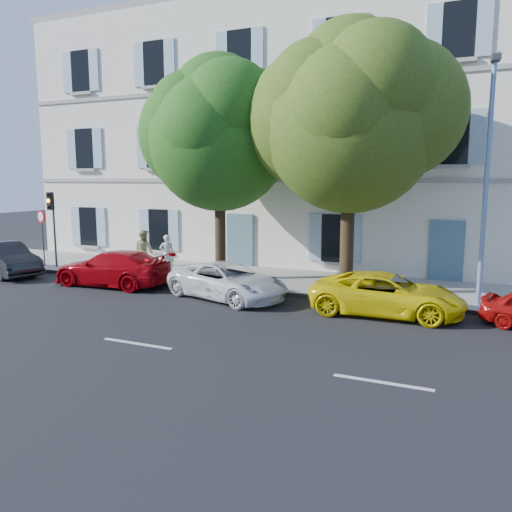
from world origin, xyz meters
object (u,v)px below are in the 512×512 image
at_px(car_yellow_supercar, 387,294).
at_px(street_lamp, 487,171).
at_px(car_dark_sedan, 5,259).
at_px(traffic_light, 52,213).
at_px(car_white_coupe, 228,281).
at_px(tree_right, 350,128).
at_px(car_red_coupe, 113,268).
at_px(pedestrian_a, 167,254).
at_px(road_sign, 42,226).
at_px(tree_left, 219,141).
at_px(pedestrian_b, 144,251).

xyz_separation_m(car_yellow_supercar, street_lamp, (2.54, 1.58, 3.66)).
xyz_separation_m(car_dark_sedan, traffic_light, (1.03, 1.71, 1.87)).
bearing_deg(car_white_coupe, tree_right, -48.87).
height_order(car_red_coupe, street_lamp, street_lamp).
bearing_deg(car_dark_sedan, tree_right, -64.98).
xyz_separation_m(street_lamp, pedestrian_a, (-11.86, 0.70, -3.32)).
bearing_deg(car_white_coupe, car_dark_sedan, 106.70).
distance_m(traffic_light, street_lamp, 17.49).
bearing_deg(road_sign, car_dark_sedan, -101.74).
height_order(car_red_coupe, tree_right, tree_right).
bearing_deg(street_lamp, pedestrian_a, 176.62).
relative_size(tree_left, traffic_light, 2.48).
xyz_separation_m(car_dark_sedan, car_white_coupe, (10.59, -0.01, -0.09)).
xyz_separation_m(car_white_coupe, car_yellow_supercar, (5.31, 0.08, 0.02)).
xyz_separation_m(car_yellow_supercar, pedestrian_b, (-10.33, 2.09, 0.43)).
bearing_deg(tree_left, road_sign, -176.58).
distance_m(road_sign, street_lamp, 18.22).
relative_size(traffic_light, street_lamp, 0.46).
height_order(car_yellow_supercar, tree_right, tree_right).
relative_size(car_white_coupe, street_lamp, 0.60).
height_order(tree_right, pedestrian_a, tree_right).
height_order(traffic_light, pedestrian_b, traffic_light).
distance_m(car_white_coupe, tree_right, 6.52).
relative_size(car_white_coupe, car_yellow_supercar, 0.97).
distance_m(tree_left, pedestrian_a, 5.18).
relative_size(car_dark_sedan, car_red_coupe, 0.90).
height_order(tree_left, pedestrian_b, tree_left).
xyz_separation_m(car_red_coupe, street_lamp, (12.85, 1.54, 3.61)).
distance_m(car_red_coupe, tree_left, 6.34).
xyz_separation_m(traffic_light, pedestrian_a, (5.55, 0.64, -1.60)).
bearing_deg(tree_left, tree_right, -6.79).
height_order(car_dark_sedan, street_lamp, street_lamp).
bearing_deg(pedestrian_b, car_red_coupe, 104.83).
relative_size(car_dark_sedan, tree_left, 0.51).
relative_size(pedestrian_a, pedestrian_b, 0.90).
height_order(tree_right, traffic_light, tree_right).
bearing_deg(tree_right, pedestrian_a, 174.84).
xyz_separation_m(car_dark_sedan, tree_right, (14.27, 1.66, 5.02)).
distance_m(tree_left, road_sign, 9.46).
relative_size(car_yellow_supercar, tree_right, 0.52).
relative_size(car_red_coupe, street_lamp, 0.64).
bearing_deg(pedestrian_b, street_lamp, -168.19).
bearing_deg(tree_left, pedestrian_a, 178.14).
xyz_separation_m(car_red_coupe, traffic_light, (-4.56, 1.60, 1.89)).
relative_size(tree_right, street_lamp, 1.19).
xyz_separation_m(car_dark_sedan, tree_left, (9.13, 2.27, 4.78)).
bearing_deg(tree_left, pedestrian_b, -178.29).
bearing_deg(street_lamp, pedestrian_b, 177.72).
height_order(traffic_light, street_lamp, street_lamp).
bearing_deg(car_red_coupe, car_white_coupe, 86.93).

